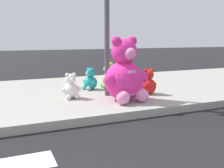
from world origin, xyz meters
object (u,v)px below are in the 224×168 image
Objects in this scene: sign_pole at (107,17)px; plush_lime at (109,77)px; plush_pink_large at (125,75)px; plush_red at (148,84)px; plush_teal at (90,81)px; plush_white at (71,88)px; plush_lavender at (124,82)px.

sign_pole is 1.68m from plush_lime.
plush_pink_large reaches higher than plush_red.
sign_pole reaches higher than plush_pink_large.
sign_pole is 5.84× the size of plush_teal.
sign_pole is 4.79× the size of plush_lime.
plush_lime is (0.38, 0.80, -1.43)m from sign_pole.
plush_white is (-0.81, 0.02, -1.48)m from sign_pole.
plush_teal is (-0.65, 0.57, -0.01)m from plush_lavender.
plush_lime is at bearing 117.40° from plush_red.
plush_lime reaches higher than plush_lavender.
plush_lavender is (0.51, 0.22, -1.47)m from sign_pole.
plush_white is at bearing 147.89° from plush_pink_large.
sign_pole is at bearing 166.03° from plush_red.
sign_pole reaches higher than plush_red.
plush_teal is at bearing 136.14° from plush_red.
plush_red reaches higher than plush_teal.
plush_lime is 1.23× the size of plush_white.
plush_lime is (-0.13, 0.58, 0.04)m from plush_lavender.
plush_white is (-1.33, -0.20, -0.01)m from plush_lavender.
plush_red is at bearing -13.97° from sign_pole.
plush_lavender is at bearing -77.51° from plush_lime.
plush_red is at bearing -8.11° from plush_white.
plush_pink_large is 2.25× the size of plush_red.
plush_red is 1.06× the size of plush_teal.
sign_pole is 5.50× the size of plush_red.
plush_lavender is 1.34m from plush_white.
plush_lime is at bearing 33.05° from plush_white.
plush_red is at bearing -43.86° from plush_teal.
plush_pink_large is at bearing -75.41° from sign_pole.
plush_lavender is at bearing 22.85° from sign_pole.
sign_pole is at bearing 104.59° from plush_pink_large.
plush_pink_large is at bearing -77.99° from plush_teal.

